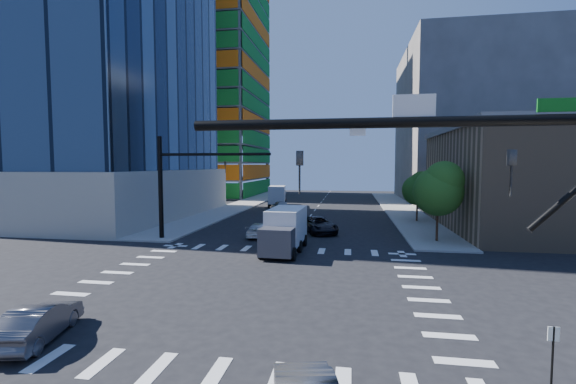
# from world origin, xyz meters

# --- Properties ---
(ground) EXTENTS (160.00, 160.00, 0.00)m
(ground) POSITION_xyz_m (0.00, 0.00, 0.00)
(ground) COLOR black
(ground) RESTS_ON ground
(road_markings) EXTENTS (20.00, 20.00, 0.01)m
(road_markings) POSITION_xyz_m (0.00, 0.00, 0.01)
(road_markings) COLOR silver
(road_markings) RESTS_ON ground
(sidewalk_ne) EXTENTS (5.00, 60.00, 0.15)m
(sidewalk_ne) POSITION_xyz_m (12.50, 40.00, 0.07)
(sidewalk_ne) COLOR gray
(sidewalk_ne) RESTS_ON ground
(sidewalk_nw) EXTENTS (5.00, 60.00, 0.15)m
(sidewalk_nw) POSITION_xyz_m (-12.50, 40.00, 0.07)
(sidewalk_nw) COLOR gray
(sidewalk_nw) RESTS_ON ground
(construction_building) EXTENTS (25.16, 34.50, 70.60)m
(construction_building) POSITION_xyz_m (-27.41, 61.93, 24.61)
(construction_building) COLOR slate
(construction_building) RESTS_ON ground
(commercial_building) EXTENTS (20.50, 22.50, 10.60)m
(commercial_building) POSITION_xyz_m (25.00, 22.00, 5.31)
(commercial_building) COLOR #8D7151
(commercial_building) RESTS_ON ground
(bg_building_ne) EXTENTS (24.00, 30.00, 28.00)m
(bg_building_ne) POSITION_xyz_m (27.00, 55.00, 14.00)
(bg_building_ne) COLOR #5E5855
(bg_building_ne) RESTS_ON ground
(signal_mast_nw) EXTENTS (10.20, 0.40, 9.00)m
(signal_mast_nw) POSITION_xyz_m (-10.00, 11.50, 5.49)
(signal_mast_nw) COLOR black
(signal_mast_nw) RESTS_ON sidewalk_nw
(tree_south) EXTENTS (4.16, 4.16, 6.82)m
(tree_south) POSITION_xyz_m (12.63, 13.90, 4.69)
(tree_south) COLOR #382316
(tree_south) RESTS_ON sidewalk_ne
(tree_north) EXTENTS (3.54, 3.52, 5.78)m
(tree_north) POSITION_xyz_m (12.93, 25.90, 3.99)
(tree_north) COLOR #382316
(tree_north) RESTS_ON sidewalk_ne
(no_parking_sign) EXTENTS (0.30, 0.06, 2.20)m
(no_parking_sign) POSITION_xyz_m (10.70, -9.00, 1.38)
(no_parking_sign) COLOR black
(no_parking_sign) RESTS_ON ground
(car_nb_far) EXTENTS (4.56, 6.20, 1.56)m
(car_nb_far) POSITION_xyz_m (2.10, 17.07, 0.78)
(car_nb_far) COLOR black
(car_nb_far) RESTS_ON ground
(car_sb_near) EXTENTS (1.86, 4.43, 1.28)m
(car_sb_near) POSITION_xyz_m (-3.10, 14.10, 0.64)
(car_sb_near) COLOR white
(car_sb_near) RESTS_ON ground
(car_sb_mid) EXTENTS (3.53, 4.99, 1.58)m
(car_sb_mid) POSITION_xyz_m (-4.76, 33.60, 0.79)
(car_sb_mid) COLOR #929598
(car_sb_mid) RESTS_ON ground
(car_sb_cross) EXTENTS (2.41, 4.45, 1.39)m
(car_sb_cross) POSITION_xyz_m (-6.44, -7.84, 0.70)
(car_sb_cross) COLOR #4D4C51
(car_sb_cross) RESTS_ON ground
(box_truck_near) EXTENTS (2.88, 6.29, 3.25)m
(box_truck_near) POSITION_xyz_m (0.21, 8.13, 1.44)
(box_truck_near) COLOR black
(box_truck_near) RESTS_ON ground
(box_truck_far) EXTENTS (3.44, 6.54, 3.28)m
(box_truck_far) POSITION_xyz_m (-6.55, 40.74, 1.45)
(box_truck_far) COLOR black
(box_truck_far) RESTS_ON ground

